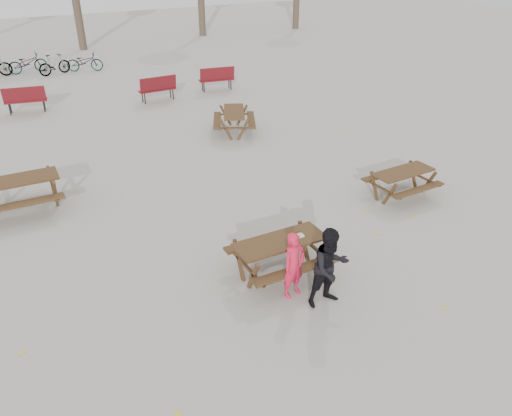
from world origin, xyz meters
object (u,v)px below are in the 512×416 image
food_tray (299,236)px  picnic_table_north (18,195)px  child (294,265)px  picnic_table_far (234,122)px  soda_bottle (291,238)px  picnic_table_east (402,184)px  adult (330,267)px  main_picnic_table (280,248)px

food_tray → picnic_table_north: bearing=131.6°
child → picnic_table_far: 8.90m
soda_bottle → picnic_table_north: 6.94m
child → picnic_table_far: bearing=58.9°
picnic_table_east → child: bearing=-157.4°
food_tray → adult: 1.13m
adult → picnic_table_east: bearing=33.3°
child → soda_bottle: bearing=51.8°
main_picnic_table → soda_bottle: soda_bottle is taller
food_tray → picnic_table_north: size_ratio=0.09×
food_tray → soda_bottle: soda_bottle is taller
picnic_table_east → main_picnic_table: bearing=-164.5°
child → picnic_table_east: bearing=12.6°
main_picnic_table → soda_bottle: 0.33m
soda_bottle → food_tray: bearing=12.3°
food_tray → soda_bottle: (-0.22, -0.05, 0.05)m
soda_bottle → picnic_table_north: soda_bottle is taller
child → food_tray: bearing=39.0°
picnic_table_far → picnic_table_north: bearing=134.7°
adult → main_picnic_table: bearing=106.3°
picnic_table_east → picnic_table_far: bearing=103.0°
picnic_table_far → adult: bearing=-170.3°
child → adult: adult is taller
main_picnic_table → adult: (0.32, -1.19, 0.19)m
picnic_table_north → adult: bearing=-54.0°
main_picnic_table → child: (-0.12, -0.69, 0.07)m
main_picnic_table → picnic_table_north: size_ratio=0.92×
adult → picnic_table_north: bearing=126.8°
soda_bottle → picnic_table_east: soda_bottle is taller
picnic_table_east → picnic_table_north: 9.52m
adult → food_tray: bearing=87.7°
food_tray → main_picnic_table: bearing=170.8°
child → picnic_table_east: (4.58, 2.13, -0.31)m
food_tray → child: 0.82m
picnic_table_north → picnic_table_far: picnic_table_north is taller
adult → child: bearing=133.0°
picnic_table_north → food_tray: bearing=-48.2°
picnic_table_north → picnic_table_far: size_ratio=1.13×
main_picnic_table → food_tray: (0.39, -0.06, 0.21)m
adult → picnic_table_north: adult is taller
soda_bottle → child: (-0.28, -0.58, -0.19)m
main_picnic_table → picnic_table_east: 4.70m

